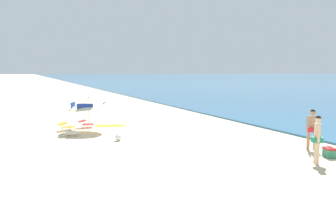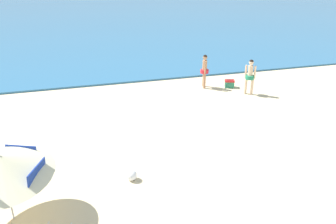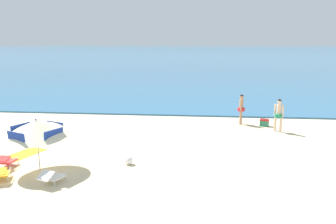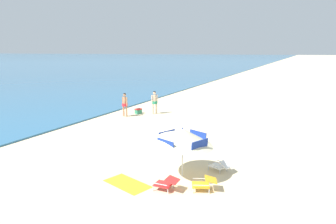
# 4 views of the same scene
# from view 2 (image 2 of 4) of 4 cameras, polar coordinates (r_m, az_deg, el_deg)

# --- Properties ---
(beach_umbrella_striped_main) EXTENTS (2.50, 2.55, 2.07)m
(beach_umbrella_striped_main) POSITION_cam_2_polar(r_m,az_deg,el_deg) (9.04, -26.69, -8.11)
(beach_umbrella_striped_main) COLOR silver
(beach_umbrella_striped_main) RESTS_ON ground
(person_standing_near_shore) EXTENTS (0.46, 0.44, 1.79)m
(person_standing_near_shore) POSITION_cam_2_polar(r_m,az_deg,el_deg) (17.09, 13.89, 6.26)
(person_standing_near_shore) COLOR beige
(person_standing_near_shore) RESTS_ON ground
(person_standing_beside) EXTENTS (0.43, 0.52, 1.77)m
(person_standing_beside) POSITION_cam_2_polar(r_m,az_deg,el_deg) (17.67, 6.29, 7.38)
(person_standing_beside) COLOR tan
(person_standing_beside) RESTS_ON ground
(cooler_box) EXTENTS (0.58, 0.49, 0.43)m
(cooler_box) POSITION_cam_2_polar(r_m,az_deg,el_deg) (18.12, 10.49, 4.81)
(cooler_box) COLOR #2D7F5B
(cooler_box) RESTS_ON ground
(beach_ball) EXTENTS (0.33, 0.33, 0.33)m
(beach_ball) POSITION_cam_2_polar(r_m,az_deg,el_deg) (10.38, -6.23, -10.73)
(beach_ball) COLOR white
(beach_ball) RESTS_ON ground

